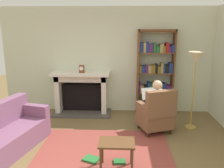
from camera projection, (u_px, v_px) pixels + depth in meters
ground at (103, 161)px, 3.96m from camera, size 14.00×14.00×0.00m
back_wall at (111, 60)px, 6.11m from camera, size 5.60×0.10×2.70m
area_rug at (104, 152)px, 4.25m from camera, size 2.40×1.80×0.01m
fireplace at (82, 91)px, 6.09m from camera, size 1.50×0.64×1.09m
mantel_clock at (82, 69)px, 5.84m from camera, size 0.14×0.14×0.19m
bookshelf at (155, 74)px, 5.93m from camera, size 0.92×0.32×2.15m
armchair_reading at (156, 114)px, 4.95m from camera, size 0.82×0.81×0.97m
seated_reader at (154, 103)px, 5.01m from camera, size 0.49×0.59×1.14m
sofa_floral at (5, 134)px, 4.23m from camera, size 1.11×1.82×0.85m
side_table at (117, 146)px, 3.65m from camera, size 0.56×0.39×0.48m
scattered_books at (101, 160)px, 3.94m from camera, size 0.74×0.28×0.03m
floor_lamp at (196, 64)px, 4.94m from camera, size 0.32×0.32×1.70m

